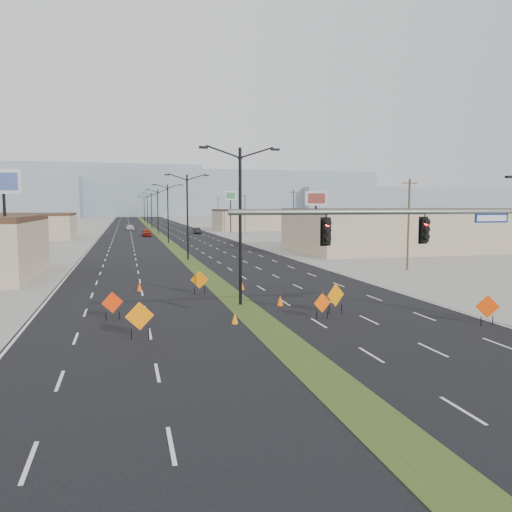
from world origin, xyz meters
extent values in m
plane|color=gray|center=(0.00, 0.00, 0.00)|extent=(600.00, 600.00, 0.00)
cube|color=black|center=(0.00, 100.00, 0.00)|extent=(25.00, 400.00, 0.02)
cube|color=#2D3F16|center=(0.00, 100.00, 0.00)|extent=(2.00, 400.00, 0.04)
cube|color=tan|center=(34.00, 45.00, 2.75)|extent=(36.00, 18.00, 5.50)
cube|color=tan|center=(38.00, 110.00, 2.50)|extent=(44.00, 16.00, 5.00)
cube|color=gray|center=(40.00, 300.00, 14.00)|extent=(220.00, 50.00, 28.00)
cube|color=gray|center=(180.00, 290.00, 9.00)|extent=(160.00, 50.00, 18.00)
cube|color=gray|center=(-30.00, 320.00, 16.00)|extent=(140.00, 50.00, 32.00)
cylinder|color=slate|center=(5.20, 2.00, 6.10)|extent=(16.00, 0.24, 0.24)
cube|color=navy|center=(10.40, 1.98, 5.78)|extent=(1.90, 0.04, 0.45)
cube|color=black|center=(1.70, 2.00, 5.22)|extent=(0.50, 0.28, 1.30)
sphere|color=#FF0C05|center=(1.70, 1.84, 5.57)|extent=(0.22, 0.22, 0.22)
cube|color=black|center=(6.70, 2.00, 5.22)|extent=(0.50, 0.28, 1.30)
sphere|color=#FF0C05|center=(6.70, 1.84, 5.57)|extent=(0.22, 0.22, 0.22)
cylinder|color=black|center=(0.00, 12.00, 5.00)|extent=(0.20, 0.20, 10.00)
cube|color=black|center=(-2.30, 12.00, 9.95)|extent=(0.55, 0.24, 0.14)
cube|color=black|center=(2.30, 12.00, 9.95)|extent=(0.55, 0.24, 0.14)
cylinder|color=black|center=(0.00, 40.00, 5.00)|extent=(0.20, 0.20, 10.00)
cube|color=black|center=(-2.30, 40.00, 9.95)|extent=(0.55, 0.24, 0.14)
cube|color=black|center=(2.30, 40.00, 9.95)|extent=(0.55, 0.24, 0.14)
cylinder|color=black|center=(0.00, 68.00, 5.00)|extent=(0.20, 0.20, 10.00)
cube|color=black|center=(-2.30, 68.00, 9.95)|extent=(0.55, 0.24, 0.14)
cube|color=black|center=(2.30, 68.00, 9.95)|extent=(0.55, 0.24, 0.14)
cylinder|color=black|center=(0.00, 96.00, 5.00)|extent=(0.20, 0.20, 10.00)
cube|color=black|center=(-2.30, 96.00, 9.95)|extent=(0.55, 0.24, 0.14)
cube|color=black|center=(2.30, 96.00, 9.95)|extent=(0.55, 0.24, 0.14)
cylinder|color=black|center=(0.00, 124.00, 5.00)|extent=(0.20, 0.20, 10.00)
cube|color=black|center=(-2.30, 124.00, 9.95)|extent=(0.55, 0.24, 0.14)
cube|color=black|center=(2.30, 124.00, 9.95)|extent=(0.55, 0.24, 0.14)
cylinder|color=black|center=(0.00, 152.00, 5.00)|extent=(0.20, 0.20, 10.00)
cube|color=black|center=(-2.30, 152.00, 9.95)|extent=(0.55, 0.24, 0.14)
cube|color=black|center=(2.30, 152.00, 9.95)|extent=(0.55, 0.24, 0.14)
cylinder|color=black|center=(0.00, 180.00, 5.00)|extent=(0.20, 0.20, 10.00)
cube|color=black|center=(-2.30, 180.00, 9.95)|extent=(0.55, 0.24, 0.14)
cube|color=black|center=(2.30, 180.00, 9.95)|extent=(0.55, 0.24, 0.14)
cylinder|color=#4C3823|center=(20.00, 25.00, 4.50)|extent=(0.20, 0.20, 9.00)
cube|color=#4C3823|center=(20.00, 25.00, 8.60)|extent=(1.60, 0.10, 0.10)
cylinder|color=#4C3823|center=(20.00, 60.00, 4.50)|extent=(0.20, 0.20, 9.00)
cube|color=#4C3823|center=(20.00, 60.00, 8.60)|extent=(1.60, 0.10, 0.10)
cylinder|color=#4C3823|center=(20.00, 95.00, 4.50)|extent=(0.20, 0.20, 9.00)
cube|color=#4C3823|center=(20.00, 95.00, 8.60)|extent=(1.60, 0.10, 0.10)
cylinder|color=#4C3823|center=(20.00, 130.00, 4.50)|extent=(0.20, 0.20, 9.00)
cube|color=#4C3823|center=(20.00, 130.00, 8.60)|extent=(1.60, 0.10, 0.10)
imported|color=maroon|center=(-2.85, 87.69, 0.80)|extent=(2.02, 4.77, 1.61)
imported|color=black|center=(8.68, 94.99, 0.69)|extent=(1.50, 4.20, 1.38)
imported|color=#B9BDC4|center=(-6.04, 115.42, 0.69)|extent=(2.36, 4.93, 1.38)
cube|color=#ED3304|center=(-7.87, 9.64, 1.01)|extent=(1.17, 0.42, 1.21)
cylinder|color=black|center=(-8.22, 9.64, 0.25)|extent=(0.05, 0.05, 0.50)
cylinder|color=black|center=(-7.51, 9.64, 0.25)|extent=(0.05, 0.05, 0.50)
cube|color=orange|center=(-6.50, 5.12, 1.15)|extent=(1.37, 0.21, 1.38)
cylinder|color=black|center=(-6.90, 5.12, 0.29)|extent=(0.05, 0.05, 0.57)
cylinder|color=black|center=(-6.10, 5.12, 0.29)|extent=(0.05, 0.05, 0.57)
cube|color=#DB6704|center=(-2.00, 16.49, 1.09)|extent=(1.31, 0.13, 1.31)
cylinder|color=black|center=(-2.38, 16.49, 0.27)|extent=(0.05, 0.05, 0.54)
cylinder|color=black|center=(-1.62, 16.49, 0.27)|extent=(0.05, 0.05, 0.54)
cube|color=orange|center=(4.84, 7.98, 1.14)|extent=(1.28, 0.56, 1.37)
cylinder|color=black|center=(4.44, 7.98, 0.28)|extent=(0.05, 0.05, 0.57)
cylinder|color=black|center=(5.24, 7.98, 0.28)|extent=(0.05, 0.05, 0.57)
cube|color=#FF5305|center=(3.59, 6.97, 0.93)|extent=(1.10, 0.28, 1.12)
cylinder|color=black|center=(3.26, 6.97, 0.23)|extent=(0.05, 0.05, 0.46)
cylinder|color=black|center=(3.91, 6.97, 0.23)|extent=(0.05, 0.05, 0.46)
cube|color=#E13B04|center=(11.50, 3.27, 1.04)|extent=(1.19, 0.47, 1.25)
cylinder|color=black|center=(11.13, 3.27, 0.26)|extent=(0.05, 0.05, 0.52)
cylinder|color=black|center=(11.87, 3.27, 0.26)|extent=(0.05, 0.05, 0.52)
cone|color=orange|center=(-1.44, 7.06, 0.31)|extent=(0.49, 0.49, 0.62)
cone|color=#ED5504|center=(1.44, 17.70, 0.28)|extent=(0.44, 0.44, 0.57)
cone|color=#FF5605|center=(2.41, 11.16, 0.34)|extent=(0.50, 0.50, 0.69)
cone|color=#FB4605|center=(-6.16, 19.07, 0.34)|extent=(0.54, 0.54, 0.68)
cylinder|color=black|center=(-16.79, 26.70, 3.89)|extent=(0.24, 0.24, 7.78)
cube|color=white|center=(-16.79, 26.70, 8.40)|extent=(3.08, 0.99, 2.05)
cube|color=#465DA8|center=(-16.79, 26.50, 8.40)|extent=(2.41, 0.56, 1.43)
cylinder|color=black|center=(16.16, 40.14, 3.39)|extent=(0.24, 0.24, 6.79)
cube|color=white|center=(16.16, 40.14, 7.32)|extent=(2.61, 1.35, 1.79)
cube|color=brown|center=(16.16, 39.94, 7.32)|extent=(2.00, 0.87, 1.25)
cylinder|color=black|center=(17.57, 99.82, 4.10)|extent=(0.24, 0.24, 8.20)
cube|color=white|center=(17.57, 99.82, 8.85)|extent=(3.12, 1.57, 2.16)
cube|color=#34824F|center=(17.57, 99.62, 8.85)|extent=(2.41, 1.04, 1.51)
camera|label=1|loc=(-7.01, -18.88, 6.38)|focal=35.00mm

